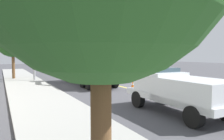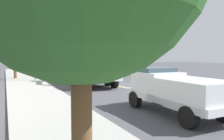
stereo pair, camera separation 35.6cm
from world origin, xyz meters
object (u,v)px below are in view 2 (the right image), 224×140
object	(u,v)px
service_pickup_truck	(175,90)
traffic_signal_mast	(36,20)
traffic_cone_mid_front	(132,86)
traffic_cone_mid_rear	(91,76)
passing_minivan	(106,69)
utility_bucket_truck	(89,67)

from	to	relation	value
service_pickup_truck	traffic_signal_mast	world-z (taller)	traffic_signal_mast
traffic_cone_mid_front	traffic_cone_mid_rear	world-z (taller)	traffic_cone_mid_rear
service_pickup_truck	traffic_cone_mid_front	xyz separation A→B (m)	(6.79, -1.52, -0.73)
traffic_cone_mid_rear	traffic_cone_mid_front	bearing A→B (deg)	-178.42
service_pickup_truck	passing_minivan	xyz separation A→B (m)	(18.50, -4.08, -0.15)
utility_bucket_truck	service_pickup_truck	bearing A→B (deg)	-178.01
traffic_cone_mid_front	traffic_cone_mid_rear	xyz separation A→B (m)	(9.09, 0.25, 0.02)
traffic_cone_mid_front	traffic_signal_mast	bearing A→B (deg)	37.76
service_pickup_truck	passing_minivan	bearing A→B (deg)	-12.42
passing_minivan	traffic_cone_mid_rear	world-z (taller)	passing_minivan
traffic_cone_mid_front	traffic_signal_mast	xyz separation A→B (m)	(7.96, 6.16, 5.68)
service_pickup_truck	passing_minivan	world-z (taller)	service_pickup_truck
traffic_cone_mid_front	service_pickup_truck	bearing A→B (deg)	167.38
passing_minivan	traffic_signal_mast	size ratio (longest dim) A/B	0.56
traffic_cone_mid_rear	traffic_signal_mast	size ratio (longest dim) A/B	0.09
traffic_cone_mid_rear	traffic_signal_mast	distance (m)	8.26
service_pickup_truck	traffic_cone_mid_front	size ratio (longest dim) A/B	7.26
passing_minivan	traffic_cone_mid_rear	size ratio (longest dim) A/B	5.94
passing_minivan	traffic_cone_mid_front	bearing A→B (deg)	167.69
utility_bucket_truck	traffic_cone_mid_front	size ratio (longest dim) A/B	10.61
utility_bucket_truck	traffic_cone_mid_front	bearing A→B (deg)	-157.75
service_pickup_truck	traffic_cone_mid_rear	size ratio (longest dim) A/B	6.93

